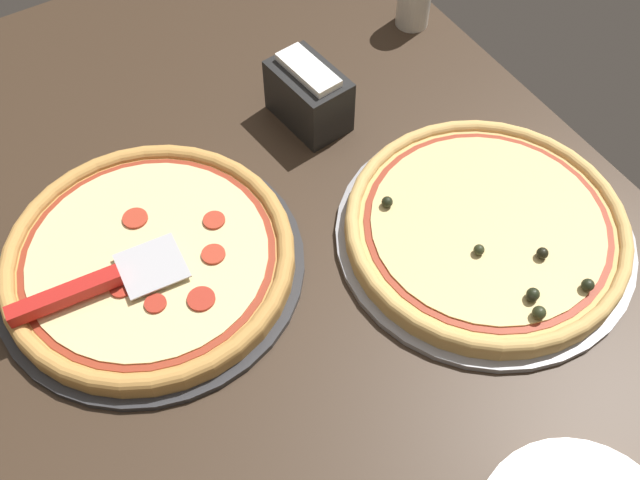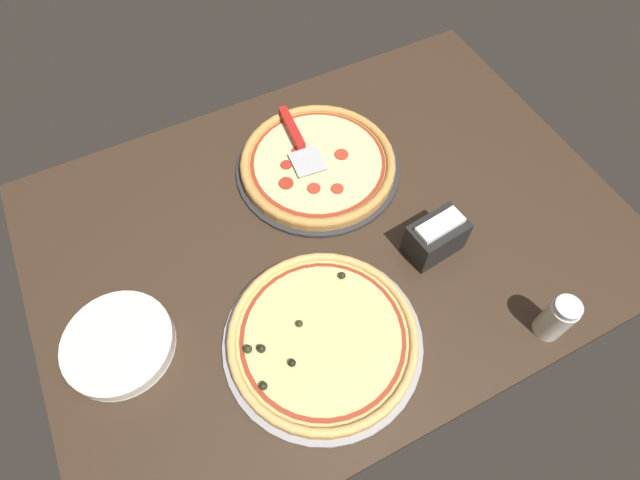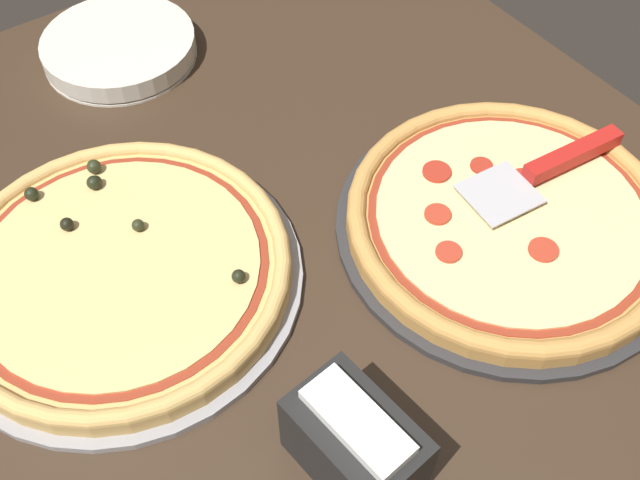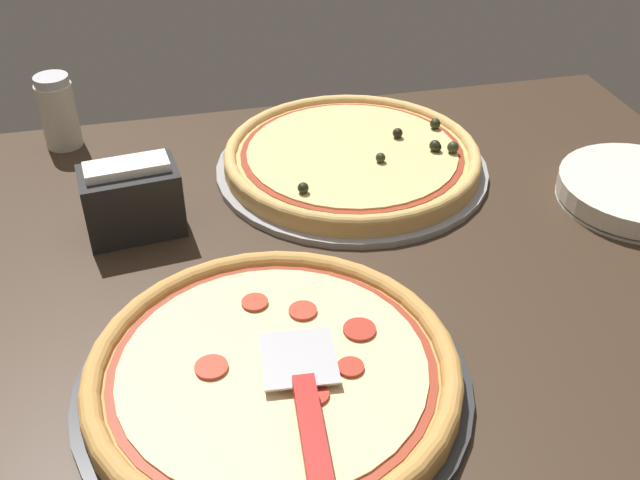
# 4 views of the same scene
# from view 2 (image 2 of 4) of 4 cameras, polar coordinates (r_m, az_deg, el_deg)

# --- Properties ---
(ground_plane) EXTENTS (1.38, 0.99, 0.04)m
(ground_plane) POSITION_cam_2_polar(r_m,az_deg,el_deg) (1.21, 1.22, 0.77)
(ground_plane) COLOR #38281C
(pizza_pan_front) EXTENTS (0.42, 0.42, 0.01)m
(pizza_pan_front) POSITION_cam_2_polar(r_m,az_deg,el_deg) (1.30, -0.25, 8.24)
(pizza_pan_front) COLOR #2D2D30
(pizza_pan_front) RESTS_ON ground_plane
(pizza_front) EXTENTS (0.40, 0.40, 0.03)m
(pizza_front) POSITION_cam_2_polar(r_m,az_deg,el_deg) (1.28, -0.26, 8.80)
(pizza_front) COLOR #C68E47
(pizza_front) RESTS_ON pizza_pan_front
(pizza_pan_back) EXTENTS (0.42, 0.42, 0.01)m
(pizza_pan_back) POSITION_cam_2_polar(r_m,az_deg,el_deg) (1.07, 0.31, -11.47)
(pizza_pan_back) COLOR #939399
(pizza_pan_back) RESTS_ON ground_plane
(pizza_back) EXTENTS (0.39, 0.39, 0.04)m
(pizza_back) POSITION_cam_2_polar(r_m,az_deg,el_deg) (1.05, 0.29, -11.08)
(pizza_back) COLOR #DBAD60
(pizza_back) RESTS_ON pizza_pan_back
(serving_spatula) EXTENTS (0.08, 0.23, 0.02)m
(serving_spatula) POSITION_cam_2_polar(r_m,az_deg,el_deg) (1.32, -2.90, 12.01)
(serving_spatula) COLOR #B7B7BC
(serving_spatula) RESTS_ON pizza_front
(plate_stack) EXTENTS (0.23, 0.23, 0.04)m
(plate_stack) POSITION_cam_2_polar(r_m,az_deg,el_deg) (1.13, -22.01, -10.97)
(plate_stack) COLOR silver
(plate_stack) RESTS_ON ground_plane
(parmesan_shaker) EXTENTS (0.06, 0.06, 0.12)m
(parmesan_shaker) POSITION_cam_2_polar(r_m,az_deg,el_deg) (1.13, 25.44, -8.08)
(parmesan_shaker) COLOR silver
(parmesan_shaker) RESTS_ON ground_plane
(napkin_holder) EXTENTS (0.14, 0.09, 0.11)m
(napkin_holder) POSITION_cam_2_polar(r_m,az_deg,el_deg) (1.15, 13.09, 0.33)
(napkin_holder) COLOR black
(napkin_holder) RESTS_ON ground_plane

